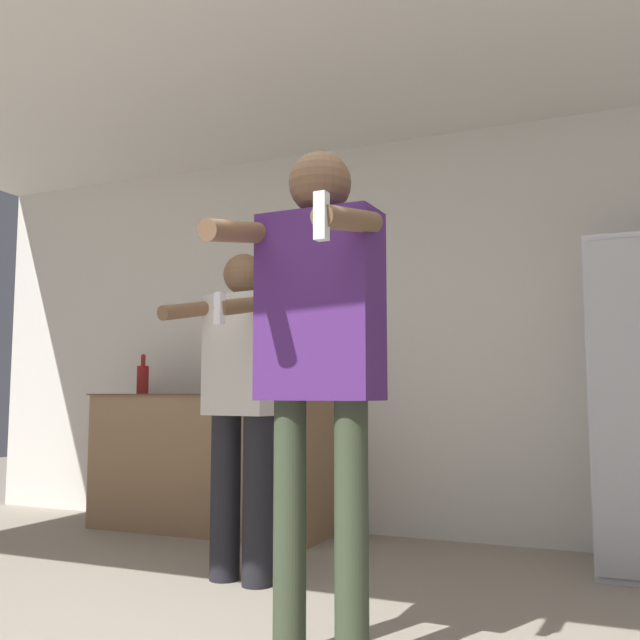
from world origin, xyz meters
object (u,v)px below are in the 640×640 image
Objects in this scene: bottle_brown_liquor at (209,373)px; person_woman_foreground at (319,340)px; bottle_tall_gin at (267,375)px; bottle_red_label at (143,378)px; person_man_side at (241,398)px.

bottle_brown_liquor is 0.19× the size of person_woman_foreground.
bottle_brown_liquor is (-0.44, 0.00, 0.02)m from bottle_tall_gin.
bottle_brown_liquor is at bearing -0.00° from bottle_red_label.
bottle_tall_gin is 0.44m from bottle_brown_liquor.
person_woman_foreground is at bearing -49.01° from bottle_brown_liquor.
bottle_tall_gin is at bearing -0.00° from bottle_red_label.
person_man_side is (-0.75, 0.80, -0.20)m from person_woman_foreground.
bottle_tall_gin is (0.98, -0.00, 0.01)m from bottle_red_label.
bottle_tall_gin reaches higher than bottle_red_label.
person_woman_foreground reaches higher than bottle_brown_liquor.
person_woman_foreground is (2.15, -1.85, 0.07)m from bottle_red_label.
person_woman_foreground is 1.10× the size of person_man_side.
bottle_brown_liquor is 1.37m from person_man_side.
person_man_side reaches higher than bottle_tall_gin.
bottle_red_label is 0.18× the size of person_man_side.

